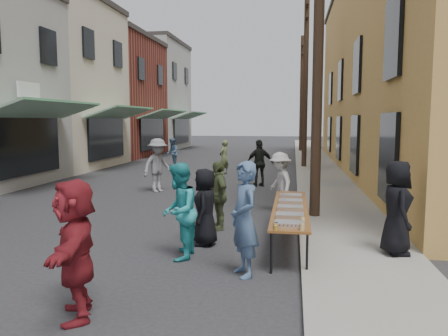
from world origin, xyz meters
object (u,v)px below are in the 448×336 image
(guest_front_a, at_px, (205,207))
(utility_pole_mid, at_px, (306,81))
(utility_pole_near, at_px, (319,39))
(utility_pole_far, at_px, (301,94))
(guest_front_c, at_px, (179,211))
(server, at_px, (397,208))
(serving_table, at_px, (290,209))
(catering_tray_sausage, at_px, (290,224))

(guest_front_a, bearing_deg, utility_pole_mid, 166.04)
(utility_pole_mid, distance_m, guest_front_a, 15.31)
(utility_pole_near, height_order, guest_front_a, utility_pole_near)
(utility_pole_far, distance_m, guest_front_c, 27.98)
(server, bearing_deg, utility_pole_mid, 0.96)
(serving_table, distance_m, guest_front_c, 2.41)
(utility_pole_far, relative_size, server, 5.29)
(utility_pole_mid, bearing_deg, guest_front_a, -98.91)
(utility_pole_mid, bearing_deg, serving_table, -92.42)
(guest_front_c, bearing_deg, utility_pole_near, 141.34)
(utility_pole_near, bearing_deg, utility_pole_mid, 90.00)
(utility_pole_near, height_order, server, utility_pole_near)
(serving_table, bearing_deg, utility_pole_near, 75.16)
(utility_pole_far, bearing_deg, utility_pole_near, -90.00)
(catering_tray_sausage, bearing_deg, utility_pole_far, 88.76)
(utility_pole_mid, xyz_separation_m, server, (1.30, -15.03, -3.55))
(catering_tray_sausage, height_order, server, server)
(utility_pole_far, distance_m, guest_front_a, 27.03)
(utility_pole_near, xyz_separation_m, server, (1.30, -3.03, -3.55))
(guest_front_a, bearing_deg, catering_tray_sausage, 48.67)
(serving_table, xyz_separation_m, guest_front_c, (-1.99, -1.35, 0.17))
(utility_pole_far, relative_size, guest_front_a, 5.78)
(serving_table, bearing_deg, guest_front_c, -145.83)
(utility_pole_near, relative_size, serving_table, 2.25)
(catering_tray_sausage, relative_size, server, 0.29)
(utility_pole_near, relative_size, utility_pole_mid, 1.00)
(server, bearing_deg, guest_front_c, 94.68)
(serving_table, distance_m, guest_front_a, 1.75)
(utility_pole_near, bearing_deg, guest_front_c, -125.57)
(guest_front_a, relative_size, server, 0.92)
(serving_table, bearing_deg, server, -21.69)
(guest_front_a, xyz_separation_m, guest_front_c, (-0.29, -0.95, 0.10))
(utility_pole_far, height_order, guest_front_c, utility_pole_far)
(serving_table, relative_size, server, 2.35)
(utility_pole_near, xyz_separation_m, utility_pole_mid, (0.00, 12.00, 0.00))
(utility_pole_near, xyz_separation_m, guest_front_a, (-2.30, -2.68, -3.72))
(server, bearing_deg, catering_tray_sausage, 111.17)
(serving_table, distance_m, server, 2.06)
(utility_pole_near, xyz_separation_m, serving_table, (-0.60, -2.27, -3.79))
(utility_pole_mid, bearing_deg, catering_tray_sausage, -92.17)
(utility_pole_mid, bearing_deg, utility_pole_far, 90.00)
(utility_pole_mid, distance_m, serving_table, 14.78)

